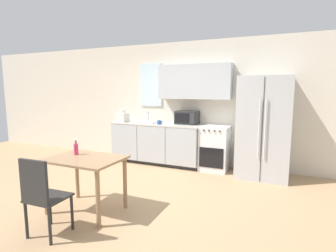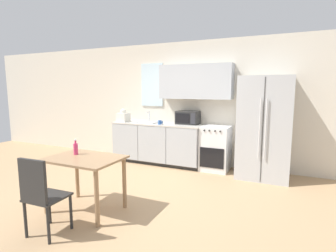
{
  "view_description": "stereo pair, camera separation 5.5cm",
  "coord_description": "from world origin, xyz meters",
  "views": [
    {
      "loc": [
        2.08,
        -3.49,
        1.67
      ],
      "look_at": [
        0.32,
        0.52,
        1.05
      ],
      "focal_mm": 28.0,
      "sensor_mm": 36.0,
      "label": 1
    },
    {
      "loc": [
        2.13,
        -3.47,
        1.67
      ],
      "look_at": [
        0.32,
        0.52,
        1.05
      ],
      "focal_mm": 28.0,
      "sensor_mm": 36.0,
      "label": 2
    }
  ],
  "objects": [
    {
      "name": "ground_plane",
      "position": [
        0.0,
        0.0,
        0.0
      ],
      "size": [
        12.0,
        12.0,
        0.0
      ],
      "primitive_type": "plane",
      "color": "tan"
    },
    {
      "name": "wall_back",
      "position": [
        0.04,
        2.06,
        1.43
      ],
      "size": [
        12.0,
        0.38,
        2.7
      ],
      "color": "beige",
      "rests_on": "ground_plane"
    },
    {
      "name": "kitchen_counter",
      "position": [
        -0.48,
        1.75,
        0.46
      ],
      "size": [
        2.08,
        0.65,
        0.91
      ],
      "color": "#333333",
      "rests_on": "ground_plane"
    },
    {
      "name": "oven_range",
      "position": [
        0.84,
        1.77,
        0.45
      ],
      "size": [
        0.56,
        0.61,
        0.91
      ],
      "color": "white",
      "rests_on": "ground_plane"
    },
    {
      "name": "refrigerator",
      "position": [
        1.77,
        1.68,
        0.95
      ],
      "size": [
        0.93,
        0.8,
        1.9
      ],
      "color": "silver",
      "rests_on": "ground_plane"
    },
    {
      "name": "kitchen_sink",
      "position": [
        -0.79,
        1.75,
        0.93
      ],
      "size": [
        0.57,
        0.39,
        0.24
      ],
      "color": "#B7BABC",
      "rests_on": "kitchen_counter"
    },
    {
      "name": "microwave",
      "position": [
        0.18,
        1.86,
        1.05
      ],
      "size": [
        0.48,
        0.34,
        0.28
      ],
      "color": "#282828",
      "rests_on": "kitchen_counter"
    },
    {
      "name": "coffee_mug",
      "position": [
        -0.34,
        1.55,
        0.96
      ],
      "size": [
        0.11,
        0.08,
        0.09
      ],
      "color": "#335999",
      "rests_on": "kitchen_counter"
    },
    {
      "name": "grocery_bag_0",
      "position": [
        -1.33,
        1.64,
        1.04
      ],
      "size": [
        0.28,
        0.25,
        0.3
      ],
      "rotation": [
        0.0,
        0.0,
        -0.12
      ],
      "color": "silver",
      "rests_on": "kitchen_counter"
    },
    {
      "name": "dining_table",
      "position": [
        -0.32,
        -0.8,
        0.62
      ],
      "size": [
        0.99,
        0.71,
        0.75
      ],
      "color": "#997551",
      "rests_on": "ground_plane"
    },
    {
      "name": "dining_chair_near",
      "position": [
        -0.31,
        -1.53,
        0.54
      ],
      "size": [
        0.42,
        0.42,
        0.93
      ],
      "rotation": [
        0.0,
        0.0,
        0.04
      ],
      "color": "#282828",
      "rests_on": "ground_plane"
    },
    {
      "name": "drink_bottle",
      "position": [
        -0.55,
        -0.72,
        0.84
      ],
      "size": [
        0.06,
        0.06,
        0.22
      ],
      "color": "#DB386B",
      "rests_on": "dining_table"
    }
  ]
}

